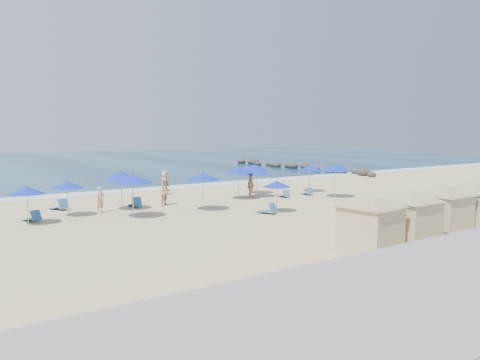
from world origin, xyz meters
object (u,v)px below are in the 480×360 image
object	(u,v)px
beachgoer_2	(251,187)
cabana_2	(443,204)
cabana_0	(370,217)
cabana_3	(470,200)
umbrella_5	(277,184)
umbrella_2	(132,179)
umbrella_3	(121,175)
umbrella_6	(257,171)
beachgoer_3	(165,183)
cabana_1	(410,211)
umbrella_7	(238,170)
umbrella_8	(254,167)
beachgoer_0	(100,200)
umbrella_1	(27,190)
umbrella_10	(335,167)
beachgoer_1	(166,192)
umbrella_9	(310,168)
rock_jetty	(298,166)
umbrella_0	(67,185)
umbrella_4	(203,176)
trash_bin	(370,210)

from	to	relation	value
beachgoer_2	cabana_2	bearing A→B (deg)	-121.66
cabana_0	beachgoer_2	bearing A→B (deg)	71.31
cabana_3	umbrella_5	distance (m)	10.85
beachgoer_2	umbrella_2	bearing A→B (deg)	160.36
cabana_0	umbrella_3	xyz separation A→B (m)	(-4.39, 16.36, 0.68)
umbrella_6	beachgoer_3	size ratio (longest dim) A/B	1.23
cabana_2	umbrella_2	bearing A→B (deg)	127.75
cabana_1	umbrella_2	size ratio (longest dim) A/B	1.66
umbrella_6	umbrella_7	distance (m)	1.77
umbrella_8	beachgoer_2	distance (m)	3.27
cabana_0	cabana_1	bearing A→B (deg)	-2.21
beachgoer_3	cabana_2	bearing A→B (deg)	-110.35
umbrella_5	beachgoer_0	xyz separation A→B (m)	(-9.14, 6.06, -0.97)
umbrella_1	beachgoer_3	xyz separation A→B (m)	(11.39, 6.85, -0.94)
umbrella_3	umbrella_10	xyz separation A→B (m)	(15.43, -3.78, 0.06)
umbrella_5	beachgoer_0	bearing A→B (deg)	146.43
cabana_0	umbrella_10	world-z (taller)	cabana_0
beachgoer_1	umbrella_9	bearing A→B (deg)	-32.50
umbrella_10	rock_jetty	bearing A→B (deg)	54.34
cabana_3	umbrella_0	xyz separation A→B (m)	(-15.42, 15.88, 0.28)
beachgoer_2	umbrella_9	bearing A→B (deg)	-26.53
umbrella_2	beachgoer_3	bearing A→B (deg)	53.87
beachgoer_0	umbrella_4	bearing A→B (deg)	-53.45
trash_bin	umbrella_7	xyz separation A→B (m)	(-2.60, 10.11, 1.83)
rock_jetty	cabana_2	size ratio (longest dim) A/B	5.97
cabana_0	beachgoer_1	xyz separation A→B (m)	(-1.20, 16.46, -0.65)
umbrella_6	umbrella_7	size ratio (longest dim) A/B	0.92
umbrella_2	beachgoer_3	size ratio (longest dim) A/B	1.41
rock_jetty	cabana_3	size ratio (longest dim) A/B	5.91
cabana_3	rock_jetty	bearing A→B (deg)	60.85
cabana_2	umbrella_10	xyz separation A→B (m)	(5.67, 12.43, 0.70)
umbrella_9	beachgoer_2	bearing A→B (deg)	-174.49
trash_bin	beachgoer_0	world-z (taller)	beachgoer_0
umbrella_4	umbrella_5	distance (m)	4.73
cabana_1	beachgoer_2	distance (m)	15.94
cabana_0	beachgoer_2	xyz separation A→B (m)	(5.27, 15.58, -0.65)
umbrella_1	umbrella_2	size ratio (longest dim) A/B	0.82
umbrella_2	beachgoer_3	xyz separation A→B (m)	(5.93, 8.13, -1.36)
umbrella_2	beachgoer_0	world-z (taller)	umbrella_2
umbrella_2	umbrella_9	bearing A→B (deg)	9.73
trash_bin	umbrella_2	world-z (taller)	umbrella_2
cabana_0	cabana_2	bearing A→B (deg)	1.58
umbrella_6	umbrella_8	xyz separation A→B (m)	(1.04, 1.74, 0.14)
cabana_1	beachgoer_3	distance (m)	21.63
umbrella_7	umbrella_10	xyz separation A→B (m)	(6.57, -3.43, 0.12)
cabana_1	umbrella_6	world-z (taller)	cabana_1
umbrella_1	umbrella_4	xyz separation A→B (m)	(10.13, -1.36, 0.31)
umbrella_10	beachgoer_2	size ratio (longest dim) A/B	1.46
umbrella_4	umbrella_0	bearing A→B (deg)	160.67
cabana_2	cabana_3	size ratio (longest dim) A/B	0.99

